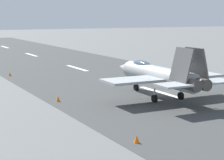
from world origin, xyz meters
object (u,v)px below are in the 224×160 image
(fighter_jet, at_px, (158,75))
(marker_cone_mid, at_px, (58,99))
(marker_cone_near, at_px, (137,139))
(crew_person, at_px, (152,70))
(marker_cone_far, at_px, (10,74))

(fighter_jet, bearing_deg, marker_cone_mid, 73.15)
(marker_cone_near, height_order, marker_cone_mid, same)
(fighter_jet, relative_size, marker_cone_mid, 28.97)
(crew_person, height_order, marker_cone_near, crew_person)
(fighter_jet, xyz_separation_m, marker_cone_mid, (3.02, 9.97, -2.16))
(fighter_jet, xyz_separation_m, marker_cone_near, (-12.25, 9.97, -2.16))
(marker_cone_mid, bearing_deg, crew_person, -59.62)
(crew_person, bearing_deg, marker_cone_far, 63.83)
(fighter_jet, bearing_deg, marker_cone_near, 140.87)
(fighter_jet, height_order, marker_cone_near, fighter_jet)
(crew_person, xyz_separation_m, marker_cone_far, (8.94, 18.18, -0.53))
(fighter_jet, xyz_separation_m, crew_person, (13.68, -8.22, -1.63))
(marker_cone_mid, distance_m, marker_cone_far, 19.60)
(marker_cone_near, relative_size, marker_cone_far, 1.00)
(fighter_jet, distance_m, marker_cone_near, 15.94)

